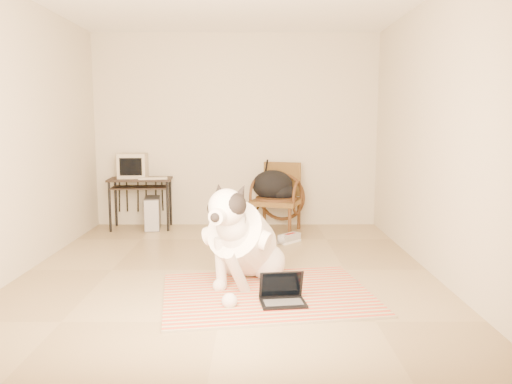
{
  "coord_description": "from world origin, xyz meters",
  "views": [
    {
      "loc": [
        0.27,
        -4.86,
        1.47
      ],
      "look_at": [
        0.28,
        -0.4,
        0.85
      ],
      "focal_mm": 35.0,
      "sensor_mm": 36.0,
      "label": 1
    }
  ],
  "objects_px": {
    "crt_monitor": "(133,166)",
    "laptop": "(282,295)",
    "dog": "(243,242)",
    "backpack": "(274,186)",
    "rattan_chair": "(278,197)",
    "computer_desk": "(140,185)",
    "pc_tower": "(153,213)"
  },
  "relations": [
    {
      "from": "dog",
      "to": "computer_desk",
      "type": "height_order",
      "value": "dog"
    },
    {
      "from": "pc_tower",
      "to": "dog",
      "type": "bearing_deg",
      "value": -61.28
    },
    {
      "from": "pc_tower",
      "to": "rattan_chair",
      "type": "distance_m",
      "value": 1.75
    },
    {
      "from": "laptop",
      "to": "rattan_chair",
      "type": "height_order",
      "value": "rattan_chair"
    },
    {
      "from": "dog",
      "to": "pc_tower",
      "type": "xyz_separation_m",
      "value": [
        -1.31,
        2.4,
        -0.18
      ]
    },
    {
      "from": "dog",
      "to": "crt_monitor",
      "type": "xyz_separation_m",
      "value": [
        -1.58,
        2.48,
        0.48
      ]
    },
    {
      "from": "computer_desk",
      "to": "backpack",
      "type": "relative_size",
      "value": 1.53
    },
    {
      "from": "crt_monitor",
      "to": "laptop",
      "type": "bearing_deg",
      "value": -57.55
    },
    {
      "from": "dog",
      "to": "pc_tower",
      "type": "bearing_deg",
      "value": 118.72
    },
    {
      "from": "dog",
      "to": "backpack",
      "type": "relative_size",
      "value": 2.38
    },
    {
      "from": "computer_desk",
      "to": "crt_monitor",
      "type": "xyz_separation_m",
      "value": [
        -0.11,
        0.07,
        0.27
      ]
    },
    {
      "from": "dog",
      "to": "computer_desk",
      "type": "bearing_deg",
      "value": 121.44
    },
    {
      "from": "computer_desk",
      "to": "rattan_chair",
      "type": "height_order",
      "value": "rattan_chair"
    },
    {
      "from": "laptop",
      "to": "backpack",
      "type": "bearing_deg",
      "value": 89.19
    },
    {
      "from": "pc_tower",
      "to": "backpack",
      "type": "height_order",
      "value": "backpack"
    },
    {
      "from": "pc_tower",
      "to": "crt_monitor",
      "type": "bearing_deg",
      "value": 162.91
    },
    {
      "from": "laptop",
      "to": "backpack",
      "type": "relative_size",
      "value": 0.68
    },
    {
      "from": "backpack",
      "to": "laptop",
      "type": "bearing_deg",
      "value": -90.81
    },
    {
      "from": "dog",
      "to": "backpack",
      "type": "xyz_separation_m",
      "value": [
        0.37,
        2.28,
        0.22
      ]
    },
    {
      "from": "dog",
      "to": "backpack",
      "type": "height_order",
      "value": "dog"
    },
    {
      "from": "dog",
      "to": "laptop",
      "type": "distance_m",
      "value": 0.7
    },
    {
      "from": "computer_desk",
      "to": "backpack",
      "type": "bearing_deg",
      "value": -4.24
    },
    {
      "from": "pc_tower",
      "to": "rattan_chair",
      "type": "bearing_deg",
      "value": -4.17
    },
    {
      "from": "laptop",
      "to": "pc_tower",
      "type": "relative_size",
      "value": 0.79
    },
    {
      "from": "laptop",
      "to": "dog",
      "type": "bearing_deg",
      "value": 121.94
    },
    {
      "from": "dog",
      "to": "crt_monitor",
      "type": "bearing_deg",
      "value": 122.56
    },
    {
      "from": "computer_desk",
      "to": "pc_tower",
      "type": "bearing_deg",
      "value": -5.01
    },
    {
      "from": "dog",
      "to": "computer_desk",
      "type": "xyz_separation_m",
      "value": [
        -1.47,
        2.41,
        0.21
      ]
    },
    {
      "from": "crt_monitor",
      "to": "pc_tower",
      "type": "relative_size",
      "value": 0.82
    },
    {
      "from": "dog",
      "to": "rattan_chair",
      "type": "height_order",
      "value": "dog"
    },
    {
      "from": "backpack",
      "to": "computer_desk",
      "type": "bearing_deg",
      "value": 175.76
    },
    {
      "from": "crt_monitor",
      "to": "backpack",
      "type": "xyz_separation_m",
      "value": [
        1.96,
        -0.21,
        -0.26
      ]
    }
  ]
}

